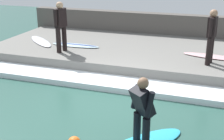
# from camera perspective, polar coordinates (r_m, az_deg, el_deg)

# --- Properties ---
(ground_plane) EXTENTS (28.00, 28.00, 0.00)m
(ground_plane) POSITION_cam_1_polar(r_m,az_deg,el_deg) (7.87, -1.04, -5.83)
(ground_plane) COLOR #2D564C
(concrete_ledge) EXTENTS (4.40, 10.56, 0.44)m
(concrete_ledge) POSITION_cam_1_polar(r_m,az_deg,el_deg) (11.13, 5.43, 3.02)
(concrete_ledge) COLOR slate
(concrete_ledge) RESTS_ON ground_plane
(back_wall) EXTENTS (0.50, 11.09, 1.27)m
(back_wall) POSITION_cam_1_polar(r_m,az_deg,el_deg) (13.36, 7.99, 7.55)
(back_wall) COLOR #544F49
(back_wall) RESTS_ON ground_plane
(wave_foam_crest) EXTENTS (0.95, 10.04, 0.16)m
(wave_foam_crest) POSITION_cam_1_polar(r_m,az_deg,el_deg) (8.74, 1.26, -2.58)
(wave_foam_crest) COLOR silver
(wave_foam_crest) RESTS_ON ground_plane
(surfer_riding) EXTENTS (0.53, 0.53, 1.34)m
(surfer_riding) POSITION_cam_1_polar(r_m,az_deg,el_deg) (5.79, 5.55, -6.92)
(surfer_riding) COLOR black
(surfer_riding) RESTS_ON surfboard_riding
(surfer_waiting_near) EXTENTS (0.54, 0.29, 1.61)m
(surfer_waiting_near) POSITION_cam_1_polar(r_m,az_deg,el_deg) (9.50, 17.75, 6.31)
(surfer_waiting_near) COLOR black
(surfer_waiting_near) RESTS_ON concrete_ledge
(surfboard_waiting_near) EXTENTS (0.79, 2.04, 0.06)m
(surfboard_waiting_near) POSITION_cam_1_polar(r_m,az_deg,el_deg) (10.38, 18.22, 2.31)
(surfboard_waiting_near) COLOR beige
(surfboard_waiting_near) RESTS_ON concrete_ledge
(surfer_waiting_far) EXTENTS (0.55, 0.32, 1.66)m
(surfer_waiting_far) POSITION_cam_1_polar(r_m,az_deg,el_deg) (10.47, -9.38, 8.29)
(surfer_waiting_far) COLOR black
(surfer_waiting_far) RESTS_ON concrete_ledge
(surfboard_waiting_far) EXTENTS (0.47, 1.82, 0.07)m
(surfboard_waiting_far) POSITION_cam_1_polar(r_m,az_deg,el_deg) (11.30, -6.70, 4.53)
(surfboard_waiting_far) COLOR silver
(surfboard_waiting_far) RESTS_ON concrete_ledge
(surfboard_spare) EXTENTS (1.64, 1.74, 0.06)m
(surfboard_spare) POSITION_cam_1_polar(r_m,az_deg,el_deg) (12.09, -12.89, 5.17)
(surfboard_spare) COLOR silver
(surfboard_spare) RESTS_ON concrete_ledge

